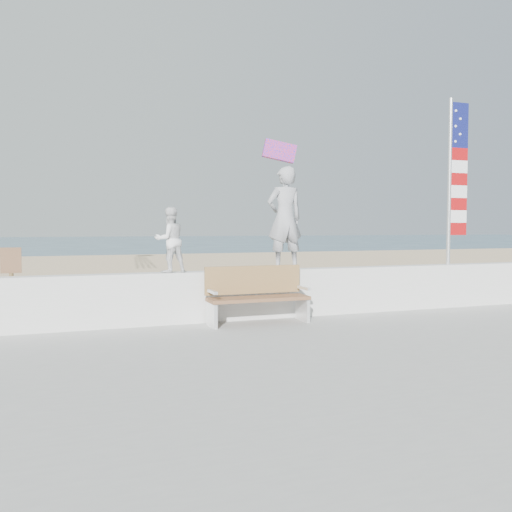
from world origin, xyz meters
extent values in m
plane|color=#335266|center=(0.00, 0.00, 0.00)|extent=(220.00, 220.00, 0.00)
cube|color=#D0B48A|center=(0.00, 9.00, 0.04)|extent=(90.00, 40.00, 0.08)
cube|color=#A5A5A0|center=(0.00, -4.00, 0.13)|extent=(50.00, 12.40, 0.10)
cube|color=silver|center=(0.00, 2.00, 0.63)|extent=(30.00, 0.35, 0.90)
imported|color=#949599|center=(0.85, 2.00, 2.04)|extent=(0.72, 0.49, 1.93)
imported|color=white|center=(-1.33, 2.00, 1.65)|extent=(0.64, 0.54, 1.14)
cube|color=brown|center=(0.12, 1.45, 0.62)|extent=(1.80, 0.50, 0.06)
cube|color=olive|center=(0.12, 1.72, 0.93)|extent=(1.80, 0.05, 0.50)
cube|color=white|center=(-0.73, 1.45, 0.38)|extent=(0.06, 0.50, 0.40)
cube|color=silver|center=(-0.73, 1.40, 0.78)|extent=(0.06, 0.45, 0.05)
cube|color=white|center=(0.97, 1.45, 0.38)|extent=(0.06, 0.50, 0.40)
cube|color=white|center=(0.97, 1.40, 0.78)|extent=(0.06, 0.45, 0.05)
cylinder|color=silver|center=(4.64, 2.00, 2.83)|extent=(0.08, 0.08, 3.50)
cube|color=#0F1451|center=(4.88, 2.00, 4.03)|extent=(0.44, 0.02, 0.95)
cube|color=#9E0A0C|center=(4.88, 2.00, 1.84)|extent=(0.44, 0.02, 0.26)
cube|color=white|center=(4.88, 2.00, 2.10)|extent=(0.44, 0.02, 0.26)
cube|color=#9E0A0C|center=(4.88, 2.00, 2.37)|extent=(0.44, 0.02, 0.26)
cube|color=white|center=(4.88, 2.00, 2.63)|extent=(0.44, 0.02, 0.26)
cube|color=#9E0A0C|center=(4.88, 2.00, 2.89)|extent=(0.44, 0.02, 0.26)
cube|color=white|center=(4.88, 2.00, 3.16)|extent=(0.44, 0.02, 0.26)
cube|color=#9E0A0C|center=(4.88, 2.00, 3.42)|extent=(0.44, 0.02, 0.26)
sphere|color=white|center=(4.76, 1.98, 3.68)|extent=(0.06, 0.06, 0.06)
sphere|color=white|center=(4.88, 1.98, 3.84)|extent=(0.06, 0.06, 0.06)
sphere|color=white|center=(4.76, 1.98, 4.00)|extent=(0.06, 0.06, 0.06)
sphere|color=white|center=(4.88, 1.98, 4.16)|extent=(0.06, 0.06, 0.06)
sphere|color=white|center=(4.76, 1.98, 4.32)|extent=(0.06, 0.06, 0.06)
cube|color=#FF341C|center=(1.93, 4.85, 3.72)|extent=(0.87, 0.42, 0.58)
cube|color=gold|center=(2.08, 4.85, 3.67)|extent=(0.30, 0.22, 0.22)
cylinder|color=brown|center=(-3.89, 2.29, 0.68)|extent=(0.07, 0.07, 1.20)
cube|color=brown|center=(-3.89, 2.27, 1.33)|extent=(0.32, 0.03, 0.42)
camera|label=1|loc=(-3.19, -7.37, 1.86)|focal=38.00mm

